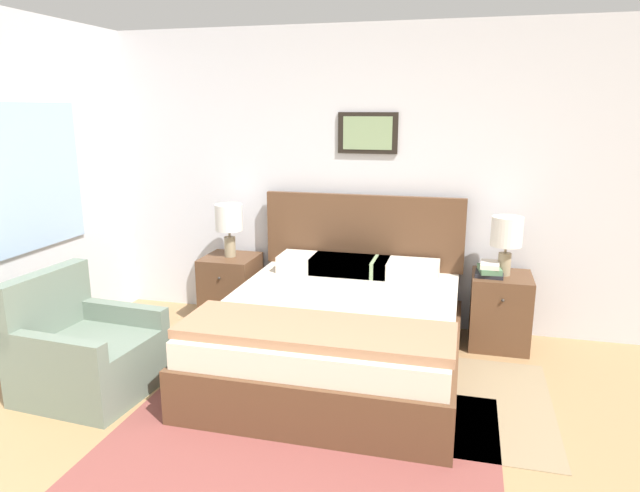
% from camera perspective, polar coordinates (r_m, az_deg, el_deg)
% --- Properties ---
extents(wall_back, '(7.33, 0.09, 2.60)m').
position_cam_1_polar(wall_back, '(5.03, 6.04, 6.63)').
color(wall_back, silver).
rests_on(wall_back, ground_plane).
extents(wall_left, '(0.08, 5.38, 2.60)m').
position_cam_1_polar(wall_left, '(4.74, -28.71, 4.63)').
color(wall_left, silver).
rests_on(wall_left, ground_plane).
extents(area_rug_main, '(2.27, 1.60, 0.01)m').
position_cam_1_polar(area_rug_main, '(3.54, -1.93, -18.87)').
color(area_rug_main, brown).
rests_on(area_rug_main, ground_plane).
extents(area_rug_bedside, '(0.72, 1.37, 0.01)m').
position_cam_1_polar(area_rug_bedside, '(4.08, 17.23, -14.88)').
color(area_rug_bedside, '#897556').
rests_on(area_rug_bedside, ground_plane).
extents(bed, '(1.75, 2.03, 1.18)m').
position_cam_1_polar(bed, '(4.28, 1.87, -8.35)').
color(bed, brown).
rests_on(bed, ground_plane).
extents(armchair, '(0.84, 0.81, 0.83)m').
position_cam_1_polar(armchair, '(4.28, -22.49, -9.97)').
color(armchair, slate).
rests_on(armchair, ground_plane).
extents(nightstand_near_window, '(0.47, 0.50, 0.60)m').
position_cam_1_polar(nightstand_near_window, '(5.30, -8.88, -4.19)').
color(nightstand_near_window, brown).
rests_on(nightstand_near_window, ground_plane).
extents(nightstand_by_door, '(0.47, 0.50, 0.60)m').
position_cam_1_polar(nightstand_by_door, '(4.91, 17.54, -6.16)').
color(nightstand_by_door, brown).
rests_on(nightstand_by_door, ground_plane).
extents(table_lamp_near_window, '(0.24, 0.24, 0.48)m').
position_cam_1_polar(table_lamp_near_window, '(5.15, -9.09, 2.50)').
color(table_lamp_near_window, gray).
rests_on(table_lamp_near_window, nightstand_near_window).
extents(table_lamp_by_door, '(0.24, 0.24, 0.48)m').
position_cam_1_polar(table_lamp_by_door, '(4.74, 18.16, 1.03)').
color(table_lamp_by_door, gray).
rests_on(table_lamp_by_door, nightstand_by_door).
extents(book_thick_bottom, '(0.23, 0.23, 0.03)m').
position_cam_1_polar(book_thick_bottom, '(4.76, 16.57, -2.69)').
color(book_thick_bottom, '#232328').
rests_on(book_thick_bottom, nightstand_by_door).
extents(book_hardcover_middle, '(0.19, 0.25, 0.04)m').
position_cam_1_polar(book_hardcover_middle, '(4.75, 16.60, -2.26)').
color(book_hardcover_middle, '#4C7551').
rests_on(book_hardcover_middle, book_thick_bottom).
extents(book_novel_upper, '(0.16, 0.22, 0.04)m').
position_cam_1_polar(book_novel_upper, '(4.74, 16.63, -1.80)').
color(book_novel_upper, silver).
rests_on(book_novel_upper, book_hardcover_middle).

